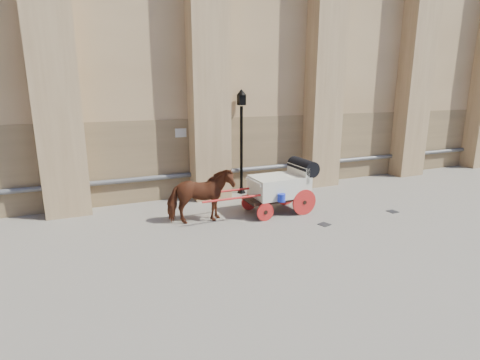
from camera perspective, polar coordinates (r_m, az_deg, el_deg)
name	(u,v)px	position (r m, az deg, el deg)	size (l,w,h in m)	color
ground	(278,224)	(11.81, 5.85, -6.66)	(90.00, 90.00, 0.00)	slate
horse	(201,196)	(11.66, -6.03, -2.50)	(0.92, 2.03, 1.71)	#642D17
carriage	(283,184)	(12.70, 6.52, -0.68)	(4.06, 1.45, 1.77)	black
street_lamp	(241,139)	(14.66, 0.22, 6.27)	(0.38, 0.38, 4.08)	black
drain_grate_near	(324,224)	(11.98, 12.72, -6.62)	(0.32, 0.32, 0.01)	black
drain_grate_far	(393,212)	(13.87, 22.23, -4.47)	(0.32, 0.32, 0.01)	black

